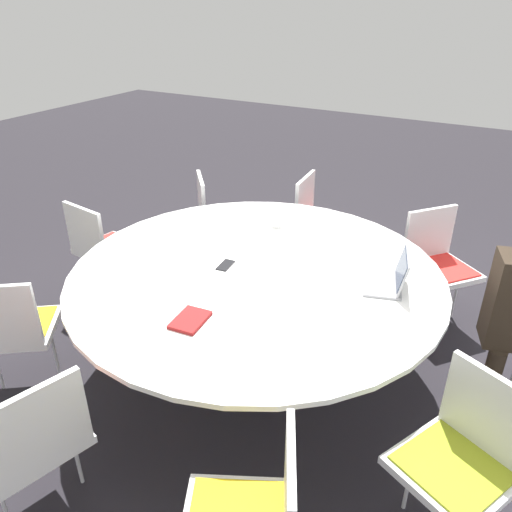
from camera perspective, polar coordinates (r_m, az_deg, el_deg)
The scene contains 14 objects.
ground_plane at distance 3.46m, azimuth 0.00°, elevation -12.53°, with size 16.00×16.00×0.00m, color black.
conference_table at distance 3.07m, azimuth 0.00°, elevation -2.92°, with size 2.26×2.26×0.75m.
chair_1 at distance 3.89m, azimuth 20.00°, elevation -0.26°, with size 0.61×0.60×0.87m.
chair_2 at distance 4.38m, azimuth 7.09°, elevation 4.46°, with size 0.47×0.46×0.87m.
chair_3 at distance 4.41m, azimuth -4.50°, elevation 4.80°, with size 0.61×0.60×0.87m.
chair_4 at distance 4.05m, azimuth -17.20°, elevation 1.34°, with size 0.48×0.49×0.87m.
chair_5 at distance 3.28m, azimuth -26.15°, elevation -7.15°, with size 0.60×0.60×0.87m.
chair_6 at distance 2.53m, azimuth -24.14°, elevation -18.34°, with size 0.54×0.52×0.87m.
chair_8 at distance 2.44m, azimuth 22.69°, elevation -19.93°, with size 0.57×0.58×0.87m.
laptop at distance 2.95m, azimuth 15.14°, elevation -2.35°, with size 0.37×0.31×0.21m.
spiral_notebook at distance 2.60m, azimuth -7.54°, elevation -7.26°, with size 0.22×0.17×0.02m.
coffee_cup at distance 3.60m, azimuth 2.37°, elevation 3.97°, with size 0.07×0.07×0.08m.
cell_phone at distance 3.09m, azimuth -3.51°, elevation -1.05°, with size 0.15×0.09×0.01m.
handbag at distance 4.76m, azimuth 2.44°, elevation 1.62°, with size 0.36×0.16×0.28m.
Camera 1 is at (2.30, 1.29, 2.25)m, focal length 35.00 mm.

